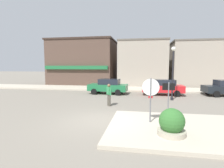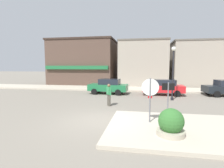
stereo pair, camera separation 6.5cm
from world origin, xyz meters
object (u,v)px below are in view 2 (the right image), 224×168
(planter, at_px, (171,125))
(parked_car_nearest, at_px, (108,86))
(pedestrian_crossing_near, at_px, (109,94))
(stop_sign, at_px, (150,94))
(parked_car_second, at_px, (163,87))
(lamp_post, at_px, (173,65))
(one_way_sign, at_px, (168,98))

(planter, distance_m, parked_car_nearest, 11.74)
(pedestrian_crossing_near, bearing_deg, stop_sign, -53.57)
(stop_sign, xyz_separation_m, parked_car_second, (1.67, 9.43, -0.71))
(stop_sign, bearing_deg, planter, -63.07)
(parked_car_nearest, bearing_deg, pedestrian_crossing_near, -78.49)
(planter, bearing_deg, parked_car_second, 85.27)
(lamp_post, xyz_separation_m, parked_car_nearest, (-6.00, 2.48, -2.15))
(planter, xyz_separation_m, parked_car_second, (0.90, 10.93, 0.25))
(stop_sign, bearing_deg, parked_car_nearest, 112.71)
(lamp_post, bearing_deg, one_way_sign, -100.83)
(stop_sign, height_order, pedestrian_crossing_near, stop_sign)
(one_way_sign, xyz_separation_m, lamp_post, (1.25, 6.54, 1.63))
(planter, height_order, lamp_post, lamp_post)
(planter, relative_size, lamp_post, 0.27)
(lamp_post, relative_size, pedestrian_crossing_near, 2.82)
(stop_sign, relative_size, pedestrian_crossing_near, 1.43)
(stop_sign, bearing_deg, pedestrian_crossing_near, 126.43)
(lamp_post, bearing_deg, parked_car_nearest, 157.52)
(stop_sign, relative_size, parked_car_nearest, 0.56)
(lamp_post, xyz_separation_m, pedestrian_crossing_near, (-4.87, -3.06, -2.09))
(pedestrian_crossing_near, bearing_deg, planter, -56.11)
(planter, distance_m, lamp_post, 8.74)
(stop_sign, distance_m, parked_car_second, 9.60)
(lamp_post, distance_m, pedestrian_crossing_near, 6.12)
(lamp_post, bearing_deg, planter, -99.25)
(one_way_sign, distance_m, lamp_post, 6.86)
(lamp_post, height_order, pedestrian_crossing_near, lamp_post)
(planter, distance_m, parked_car_second, 10.97)
(stop_sign, relative_size, lamp_post, 0.51)
(lamp_post, relative_size, parked_car_nearest, 1.11)
(stop_sign, bearing_deg, one_way_sign, 15.87)
(planter, height_order, pedestrian_crossing_near, pedestrian_crossing_near)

